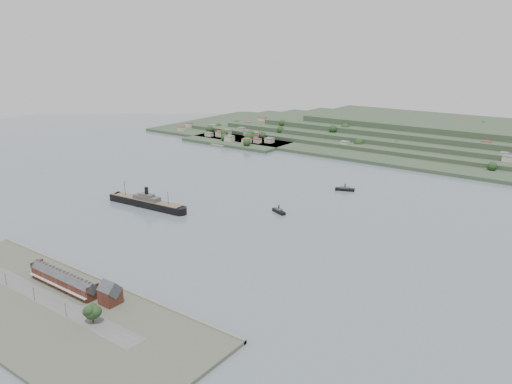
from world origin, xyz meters
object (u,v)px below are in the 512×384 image
Objects in this scene: terrace_row at (64,280)px; steamship at (144,202)px; tugboat at (279,211)px; fig_tree at (92,312)px; gabled_building at (110,293)px.

steamship is (-80.88, 134.60, -2.83)m from terrace_row.
fig_tree is at bearing -84.48° from tugboat.
terrace_row is at bearing 162.63° from fig_tree.
fig_tree is (19.74, -204.37, 6.84)m from tugboat.
terrace_row is 5.17× the size of fig_tree.
gabled_building is at bearing 6.12° from terrace_row.
fig_tree is at bearing -17.37° from terrace_row.
gabled_building is at bearing 115.79° from fig_tree.
gabled_building is 0.16× the size of steamship.
gabled_building reaches higher than terrace_row.
fig_tree reaches higher than tugboat.
terrace_row is 191.78m from tugboat.
tugboat is 205.44m from fig_tree.
steamship is 196.16m from fig_tree.
fig_tree is (8.96, -18.55, 0.37)m from gabled_building.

